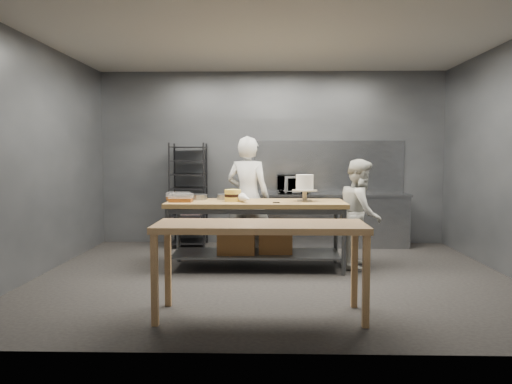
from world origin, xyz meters
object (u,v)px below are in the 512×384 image
work_table (255,227)px  chef_right (360,213)px  speed_rack (189,196)px  microwave (293,184)px  chef_behind (248,197)px  near_counter (260,232)px  frosted_cake_stand (305,185)px  layer_cake (233,195)px

work_table → chef_right: (1.46, 0.12, 0.17)m
speed_rack → microwave: speed_rack is taller
chef_behind → microwave: chef_behind is taller
work_table → near_counter: 2.06m
chef_right → work_table: bearing=107.5°
speed_rack → microwave: 1.78m
near_counter → frosted_cake_stand: (0.57, 2.05, 0.33)m
speed_rack → chef_behind: size_ratio=0.96×
microwave → layer_cake: (-0.91, -1.72, -0.05)m
speed_rack → frosted_cake_stand: speed_rack is taller
near_counter → chef_behind: 2.77m
near_counter → frosted_cake_stand: bearing=74.5°
speed_rack → chef_behind: chef_behind is taller
frosted_cake_stand → work_table: bearing=-179.4°
speed_rack → frosted_cake_stand: bearing=-41.5°
chef_right → microwave: size_ratio=2.76×
work_table → near_counter: work_table is taller
work_table → frosted_cake_stand: size_ratio=6.61×
chef_right → chef_behind: bearing=82.2°
chef_behind → layer_cake: bearing=94.4°
work_table → chef_right: size_ratio=1.61×
work_table → chef_right: 1.47m
speed_rack → chef_behind: 1.39m
chef_right → microwave: chef_right is taller
microwave → chef_behind: bearing=-126.0°
near_counter → chef_behind: chef_behind is taller
speed_rack → layer_cake: speed_rack is taller
speed_rack → layer_cake: 1.86m
speed_rack → microwave: size_ratio=3.23×
work_table → microwave: bearing=70.5°
chef_right → microwave: (-0.85, 1.60, 0.30)m
work_table → chef_right: chef_right is taller
microwave → frosted_cake_stand: 1.71m
near_counter → speed_rack: speed_rack is taller
work_table → frosted_cake_stand: frosted_cake_stand is taller
work_table → chef_behind: chef_behind is taller
chef_right → frosted_cake_stand: size_ratio=4.11×
work_table → layer_cake: layer_cake is taller
layer_cake → frosted_cake_stand: bearing=0.8°
chef_right → microwave: 1.83m
microwave → frosted_cake_stand: size_ratio=1.49×
speed_rack → chef_behind: (1.04, -0.92, 0.06)m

